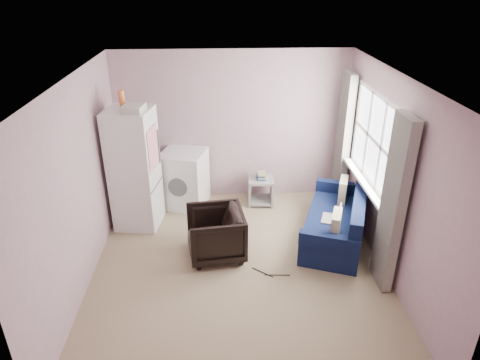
# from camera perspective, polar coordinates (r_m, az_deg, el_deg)

# --- Properties ---
(room) EXTENTS (3.84, 4.24, 2.54)m
(room) POSITION_cam_1_polar(r_m,az_deg,el_deg) (5.16, 0.01, -0.36)
(room) COLOR #937E60
(room) RESTS_ON ground
(armchair) EXTENTS (0.78, 0.82, 0.76)m
(armchair) POSITION_cam_1_polar(r_m,az_deg,el_deg) (5.84, -3.28, -6.86)
(armchair) COLOR black
(armchair) RESTS_ON ground
(fridge) EXTENTS (0.73, 0.72, 2.09)m
(fridge) POSITION_cam_1_polar(r_m,az_deg,el_deg) (6.50, -13.88, 1.47)
(fridge) COLOR silver
(fridge) RESTS_ON ground
(washing_machine) EXTENTS (0.82, 0.82, 0.95)m
(washing_machine) POSITION_cam_1_polar(r_m,az_deg,el_deg) (7.11, -7.41, 0.33)
(washing_machine) COLOR silver
(washing_machine) RESTS_ON ground
(side_table) EXTENTS (0.44, 0.44, 0.57)m
(side_table) POSITION_cam_1_polar(r_m,az_deg,el_deg) (7.20, 2.80, -1.17)
(side_table) COLOR gray
(side_table) RESTS_ON ground
(sofa) EXTENTS (1.32, 1.88, 0.77)m
(sofa) POSITION_cam_1_polar(r_m,az_deg,el_deg) (6.38, 12.98, -5.54)
(sofa) COLOR #0C173A
(sofa) RESTS_ON ground
(window_dressing) EXTENTS (0.17, 2.62, 2.18)m
(window_dressing) POSITION_cam_1_polar(r_m,az_deg,el_deg) (6.18, 16.23, 1.66)
(window_dressing) COLOR white
(window_dressing) RESTS_ON ground
(floor_cables) EXTENTS (0.48, 0.22, 0.01)m
(floor_cables) POSITION_cam_1_polar(r_m,az_deg,el_deg) (5.71, 4.00, -12.35)
(floor_cables) COLOR black
(floor_cables) RESTS_ON ground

